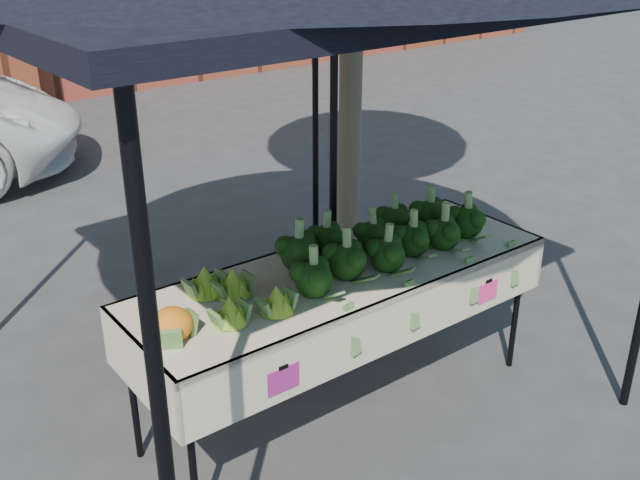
# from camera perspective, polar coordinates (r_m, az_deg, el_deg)

# --- Properties ---
(ground) EXTENTS (90.00, 90.00, 0.00)m
(ground) POSITION_cam_1_polar(r_m,az_deg,el_deg) (4.38, 3.78, -12.87)
(ground) COLOR #2E2E30
(table) EXTENTS (2.42, 0.88, 0.90)m
(table) POSITION_cam_1_polar(r_m,az_deg,el_deg) (4.11, 1.78, -7.90)
(table) COLOR #BFB59B
(table) RESTS_ON ground
(canopy) EXTENTS (3.16, 3.16, 2.74)m
(canopy) POSITION_cam_1_polar(r_m,az_deg,el_deg) (3.94, -3.62, 5.42)
(canopy) COLOR black
(canopy) RESTS_ON ground
(broccoli_heap) EXTENTS (1.37, 0.57, 0.26)m
(broccoli_heap) POSITION_cam_1_polar(r_m,az_deg,el_deg) (4.02, 4.61, 0.60)
(broccoli_heap) COLOR black
(broccoli_heap) RESTS_ON table
(romanesco_cluster) EXTENTS (0.43, 0.57, 0.20)m
(romanesco_cluster) POSITION_cam_1_polar(r_m,az_deg,el_deg) (3.52, -6.73, -3.66)
(romanesco_cluster) COLOR #8BBF2C
(romanesco_cluster) RESTS_ON table
(cauliflower_pair) EXTENTS (0.20, 0.20, 0.18)m
(cauliflower_pair) POSITION_cam_1_polar(r_m,az_deg,el_deg) (3.30, -11.56, -6.28)
(cauliflower_pair) COLOR orange
(cauliflower_pair) RESTS_ON table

